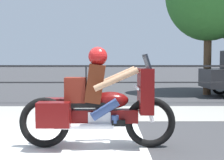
{
  "coord_description": "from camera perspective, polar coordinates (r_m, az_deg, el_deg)",
  "views": [
    {
      "loc": [
        0.7,
        -5.16,
        1.36
      ],
      "look_at": [
        0.76,
        1.76,
        0.94
      ],
      "focal_mm": 55.0,
      "sensor_mm": 36.0,
      "label": 1
    }
  ],
  "objects": [
    {
      "name": "sidewalk_band",
      "position": [
        8.69,
        -5.13,
        -5.47
      ],
      "size": [
        44.0,
        2.4,
        0.01
      ],
      "primitive_type": "cube",
      "color": "#99968E",
      "rests_on": "ground"
    },
    {
      "name": "fence_railing",
      "position": [
        10.47,
        -4.32,
        1.12
      ],
      "size": [
        36.0,
        0.05,
        1.18
      ],
      "color": "#232326",
      "rests_on": "ground"
    },
    {
      "name": "ground_plane",
      "position": [
        5.38,
        -8.12,
        -11.17
      ],
      "size": [
        120.0,
        120.0,
        0.0
      ],
      "primitive_type": "plane",
      "color": "#38383A"
    },
    {
      "name": "crosswalk_band",
      "position": [
        5.25,
        -12.45,
        -11.54
      ],
      "size": [
        3.3,
        6.0,
        0.01
      ],
      "primitive_type": "cube",
      "color": "silver",
      "rests_on": "ground"
    },
    {
      "name": "motorcycle",
      "position": [
        5.25,
        -2.36,
        -3.89
      ],
      "size": [
        2.4,
        0.76,
        1.54
      ],
      "rotation": [
        0.0,
        0.0,
        0.02
      ],
      "color": "black",
      "rests_on": "ground"
    }
  ]
}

